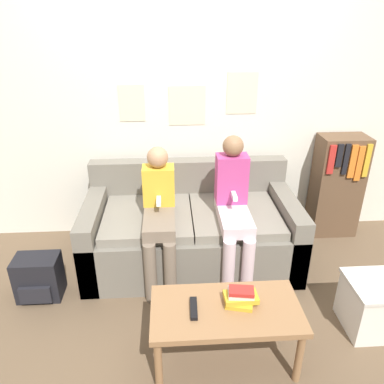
# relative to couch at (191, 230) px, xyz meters

# --- Properties ---
(ground_plane) EXTENTS (10.00, 10.00, 0.00)m
(ground_plane) POSITION_rel_couch_xyz_m (0.00, -0.56, -0.27)
(ground_plane) COLOR brown
(wall_back) EXTENTS (8.00, 0.06, 2.60)m
(wall_back) POSITION_rel_couch_xyz_m (0.00, 0.54, 1.03)
(wall_back) COLOR silver
(wall_back) RESTS_ON ground_plane
(couch) EXTENTS (1.70, 0.89, 0.77)m
(couch) POSITION_rel_couch_xyz_m (0.00, 0.00, 0.00)
(couch) COLOR #6B665B
(couch) RESTS_ON ground_plane
(coffee_table) EXTENTS (0.86, 0.45, 0.39)m
(coffee_table) POSITION_rel_couch_xyz_m (0.14, -1.05, 0.07)
(coffee_table) COLOR #8E6642
(coffee_table) RESTS_ON ground_plane
(person_left) EXTENTS (0.24, 0.60, 1.03)m
(person_left) POSITION_rel_couch_xyz_m (-0.25, -0.21, 0.31)
(person_left) COLOR #756656
(person_left) RESTS_ON ground_plane
(person_right) EXTENTS (0.24, 0.60, 1.11)m
(person_right) POSITION_rel_couch_xyz_m (0.31, -0.20, 0.34)
(person_right) COLOR silver
(person_right) RESTS_ON ground_plane
(tv_remote) EXTENTS (0.05, 0.17, 0.02)m
(tv_remote) POSITION_rel_couch_xyz_m (-0.05, -1.05, 0.13)
(tv_remote) COLOR black
(tv_remote) RESTS_ON coffee_table
(book_stack) EXTENTS (0.20, 0.18, 0.11)m
(book_stack) POSITION_rel_couch_xyz_m (0.22, -1.02, 0.17)
(book_stack) COLOR gold
(book_stack) RESTS_ON coffee_table
(bookshelf) EXTENTS (0.42, 0.29, 0.95)m
(bookshelf) POSITION_rel_couch_xyz_m (1.37, 0.36, 0.21)
(bookshelf) COLOR brown
(bookshelf) RESTS_ON ground_plane
(storage_box) EXTENTS (0.37, 0.36, 0.36)m
(storage_box) POSITION_rel_couch_xyz_m (1.15, -0.86, -0.09)
(storage_box) COLOR silver
(storage_box) RESTS_ON ground_plane
(backpack) EXTENTS (0.32, 0.24, 0.33)m
(backpack) POSITION_rel_couch_xyz_m (-1.14, -0.41, -0.11)
(backpack) COLOR black
(backpack) RESTS_ON ground_plane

